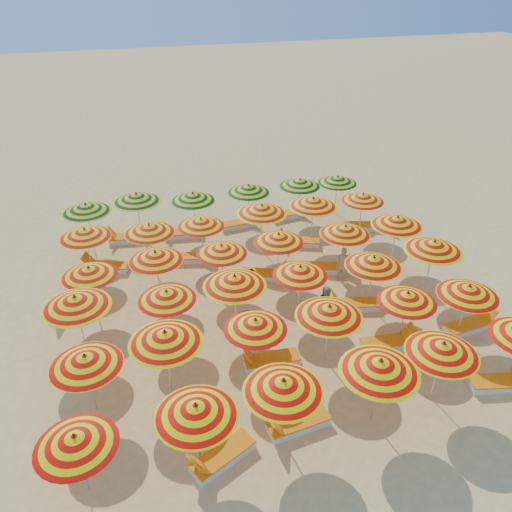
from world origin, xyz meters
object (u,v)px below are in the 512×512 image
object	(u,v)px
umbrella_18	(89,271)
lounger_5	(470,325)
umbrella_17	(434,246)
lounger_3	(270,360)
umbrella_23	(397,221)
umbrella_34	(300,183)
lounger_8	(235,281)
beachgoer_a	(343,265)
umbrella_22	(345,230)
lounger_14	(369,226)
umbrella_26	(201,222)
lounger_18	(288,215)
umbrella_21	(279,238)
umbrella_2	(283,386)
umbrella_6	(85,361)
umbrella_7	(165,337)
umbrella_11	(469,291)
beachgoer_b	(326,306)
lounger_16	(183,234)
umbrella_13	(167,295)
lounger_2	(500,383)
lounger_9	(264,274)
umbrella_33	(249,189)
lounger_1	(297,423)
umbrella_14	(235,281)
umbrella_27	(262,209)
umbrella_19	(155,256)
lounger_15	(128,238)
umbrella_29	(363,197)
umbrella_8	(255,324)
lounger_0	(221,457)
lounger_12	(191,258)
umbrella_25	(149,229)
umbrella_15	(300,271)
lounger_13	(298,241)
umbrella_32	(193,197)
umbrella_12	(75,302)
umbrella_20	(221,249)
lounger_6	(353,304)
lounger_4	(389,343)
umbrella_10	(407,297)
umbrella_28	(313,202)
umbrella_4	(443,348)
umbrella_31	(136,198)
lounger_17	(239,224)
umbrella_9	(329,311)
umbrella_30	(86,208)
umbrella_1	(196,410)
umbrella_16	(374,261)

from	to	relation	value
umbrella_18	lounger_5	bearing A→B (deg)	-20.65
umbrella_17	lounger_3	bearing A→B (deg)	-162.94
umbrella_23	umbrella_34	bearing A→B (deg)	113.64
lounger_8	beachgoer_a	distance (m)	4.15
umbrella_22	lounger_14	size ratio (longest dim) A/B	1.31
umbrella_18	umbrella_26	world-z (taller)	umbrella_26
umbrella_22	umbrella_26	world-z (taller)	umbrella_22
lounger_18	umbrella_21	bearing A→B (deg)	-122.54
umbrella_2	lounger_18	size ratio (longest dim) A/B	1.28
lounger_3	umbrella_6	bearing A→B (deg)	6.81
umbrella_7	umbrella_11	world-z (taller)	umbrella_7
umbrella_17	beachgoer_b	bearing A→B (deg)	-170.34
lounger_16	beachgoer_b	distance (m)	8.32
umbrella_13	lounger_16	distance (m)	7.03
lounger_2	lounger_9	distance (m)	8.84
umbrella_33	lounger_1	bearing A→B (deg)	-99.68
umbrella_14	umbrella_27	bearing A→B (deg)	63.40
umbrella_18	umbrella_19	xyz separation A→B (m)	(2.24, 0.24, 0.08)
lounger_15	beachgoer_b	distance (m)	9.80
umbrella_29	umbrella_8	bearing A→B (deg)	-134.81
lounger_0	lounger_3	bearing A→B (deg)	-151.94
lounger_9	beachgoer_b	size ratio (longest dim) A/B	1.22
umbrella_26	lounger_12	bearing A→B (deg)	177.39
umbrella_25	umbrella_15	bearing A→B (deg)	-43.85
lounger_13	umbrella_26	bearing A→B (deg)	22.08
umbrella_32	lounger_12	xyz separation A→B (m)	(-0.61, -2.28, -1.64)
umbrella_25	lounger_14	size ratio (longest dim) A/B	1.31
lounger_13	lounger_9	bearing A→B (deg)	64.96
umbrella_18	umbrella_34	size ratio (longest dim) A/B	1.01
umbrella_12	lounger_8	distance (m)	6.16
umbrella_13	umbrella_20	world-z (taller)	umbrella_20
umbrella_22	lounger_6	distance (m)	2.97
umbrella_34	lounger_4	size ratio (longest dim) A/B	1.29
umbrella_11	umbrella_18	xyz separation A→B (m)	(-11.33, 4.66, -0.08)
umbrella_26	lounger_15	world-z (taller)	umbrella_26
umbrella_10	umbrella_28	bearing A→B (deg)	92.80
umbrella_10	umbrella_34	bearing A→B (deg)	89.90
lounger_8	umbrella_4	bearing A→B (deg)	106.12
umbrella_12	lounger_3	bearing A→B (deg)	-22.34
umbrella_10	umbrella_23	bearing A→B (deg)	63.56
umbrella_12	beachgoer_b	xyz separation A→B (m)	(7.77, -0.89, -1.18)
umbrella_12	umbrella_31	distance (m)	7.45
umbrella_11	lounger_9	distance (m)	7.35
umbrella_28	lounger_17	bearing A→B (deg)	138.50
umbrella_9	lounger_4	xyz separation A→B (m)	(2.19, -0.02, -1.72)
umbrella_30	lounger_12	world-z (taller)	umbrella_30
umbrella_2	lounger_4	xyz separation A→B (m)	(4.43, 2.37, -1.72)
umbrella_1	umbrella_19	world-z (taller)	umbrella_1
lounger_16	lounger_6	bearing A→B (deg)	134.78
umbrella_12	umbrella_16	world-z (taller)	umbrella_12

